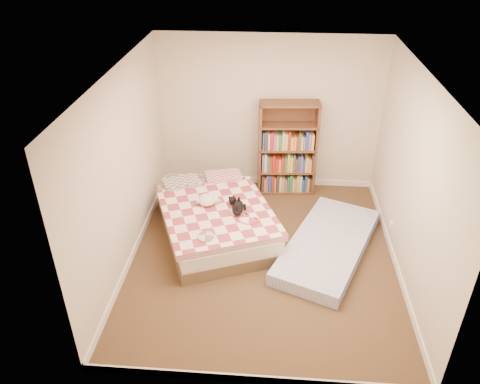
# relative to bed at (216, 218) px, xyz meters

# --- Properties ---
(room) EXTENTS (3.51, 4.01, 2.51)m
(room) POSITION_rel_bed_xyz_m (0.70, -0.51, 0.96)
(room) COLOR #402E1B
(room) RESTS_ON ground
(bed) EXTENTS (2.00, 2.33, 0.53)m
(bed) POSITION_rel_bed_xyz_m (0.00, 0.00, 0.00)
(bed) COLOR brown
(bed) RESTS_ON room
(bookshelf) EXTENTS (0.94, 0.37, 1.54)m
(bookshelf) POSITION_rel_bed_xyz_m (1.01, 1.29, 0.32)
(bookshelf) COLOR #52351C
(bookshelf) RESTS_ON room
(floor_mattress) EXTENTS (1.64, 2.24, 0.18)m
(floor_mattress) POSITION_rel_bed_xyz_m (1.58, -0.33, -0.15)
(floor_mattress) COLOR #6F7EB9
(floor_mattress) RESTS_ON room
(black_cat) EXTENTS (0.31, 0.60, 0.13)m
(black_cat) POSITION_rel_bed_xyz_m (0.34, -0.12, 0.29)
(black_cat) COLOR black
(black_cat) RESTS_ON bed
(white_dog) EXTENTS (0.37, 0.37, 0.13)m
(white_dog) POSITION_rel_bed_xyz_m (-0.10, -0.01, 0.30)
(white_dog) COLOR white
(white_dog) RESTS_ON bed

